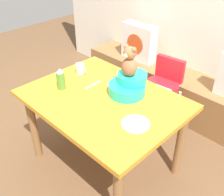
{
  "coord_description": "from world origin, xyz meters",
  "views": [
    {
      "loc": [
        1.29,
        -1.2,
        1.92
      ],
      "look_at": [
        0.0,
        0.1,
        0.69
      ],
      "focal_mm": 42.77,
      "sensor_mm": 36.0,
      "label": 1
    }
  ],
  "objects_px": {
    "pillow_floral_left": "(139,42)",
    "ketchup_bottle": "(61,79)",
    "infant_seat_teal": "(129,85)",
    "teddy_bear": "(129,62)",
    "dining_table": "(103,108)",
    "dinner_plate_near": "(136,124)",
    "coffee_mug": "(80,69)",
    "highchair": "(162,86)"
  },
  "relations": [
    {
      "from": "highchair",
      "to": "dinner_plate_near",
      "type": "height_order",
      "value": "highchair"
    },
    {
      "from": "dining_table",
      "to": "ketchup_bottle",
      "type": "relative_size",
      "value": 6.73
    },
    {
      "from": "pillow_floral_left",
      "to": "ketchup_bottle",
      "type": "xyz_separation_m",
      "value": [
        0.28,
        -1.34,
        0.15
      ]
    },
    {
      "from": "infant_seat_teal",
      "to": "ketchup_bottle",
      "type": "height_order",
      "value": "ketchup_bottle"
    },
    {
      "from": "ketchup_bottle",
      "to": "dinner_plate_near",
      "type": "xyz_separation_m",
      "value": [
        0.75,
        0.07,
        -0.08
      ]
    },
    {
      "from": "infant_seat_teal",
      "to": "highchair",
      "type": "bearing_deg",
      "value": 95.75
    },
    {
      "from": "pillow_floral_left",
      "to": "infant_seat_teal",
      "type": "bearing_deg",
      "value": -54.08
    },
    {
      "from": "highchair",
      "to": "teddy_bear",
      "type": "distance_m",
      "value": 0.77
    },
    {
      "from": "highchair",
      "to": "infant_seat_teal",
      "type": "height_order",
      "value": "infant_seat_teal"
    },
    {
      "from": "teddy_bear",
      "to": "dinner_plate_near",
      "type": "distance_m",
      "value": 0.49
    },
    {
      "from": "coffee_mug",
      "to": "dinner_plate_near",
      "type": "xyz_separation_m",
      "value": [
        0.84,
        -0.2,
        -0.04
      ]
    },
    {
      "from": "highchair",
      "to": "dinner_plate_near",
      "type": "relative_size",
      "value": 3.95
    },
    {
      "from": "infant_seat_teal",
      "to": "dinner_plate_near",
      "type": "height_order",
      "value": "infant_seat_teal"
    },
    {
      "from": "teddy_bear",
      "to": "coffee_mug",
      "type": "bearing_deg",
      "value": -173.31
    },
    {
      "from": "pillow_floral_left",
      "to": "ketchup_bottle",
      "type": "distance_m",
      "value": 1.38
    },
    {
      "from": "ketchup_bottle",
      "to": "pillow_floral_left",
      "type": "bearing_deg",
      "value": 101.89
    },
    {
      "from": "ketchup_bottle",
      "to": "dinner_plate_near",
      "type": "bearing_deg",
      "value": 5.62
    },
    {
      "from": "ketchup_bottle",
      "to": "coffee_mug",
      "type": "height_order",
      "value": "ketchup_bottle"
    },
    {
      "from": "dining_table",
      "to": "infant_seat_teal",
      "type": "relative_size",
      "value": 3.77
    },
    {
      "from": "highchair",
      "to": "coffee_mug",
      "type": "distance_m",
      "value": 0.85
    },
    {
      "from": "dining_table",
      "to": "infant_seat_teal",
      "type": "bearing_deg",
      "value": 64.91
    },
    {
      "from": "coffee_mug",
      "to": "ketchup_bottle",
      "type": "bearing_deg",
      "value": -72.34
    },
    {
      "from": "dining_table",
      "to": "ketchup_bottle",
      "type": "bearing_deg",
      "value": -157.52
    },
    {
      "from": "infant_seat_teal",
      "to": "coffee_mug",
      "type": "xyz_separation_m",
      "value": [
        -0.53,
        -0.06,
        -0.02
      ]
    },
    {
      "from": "pillow_floral_left",
      "to": "dining_table",
      "type": "distance_m",
      "value": 1.36
    },
    {
      "from": "coffee_mug",
      "to": "highchair",
      "type": "bearing_deg",
      "value": 53.91
    },
    {
      "from": "teddy_bear",
      "to": "dinner_plate_near",
      "type": "xyz_separation_m",
      "value": [
        0.31,
        -0.27,
        -0.27
      ]
    },
    {
      "from": "ketchup_bottle",
      "to": "dining_table",
      "type": "bearing_deg",
      "value": 22.48
    },
    {
      "from": "dining_table",
      "to": "highchair",
      "type": "relative_size",
      "value": 1.58
    },
    {
      "from": "pillow_floral_left",
      "to": "infant_seat_teal",
      "type": "distance_m",
      "value": 1.24
    },
    {
      "from": "highchair",
      "to": "ketchup_bottle",
      "type": "bearing_deg",
      "value": -112.49
    },
    {
      "from": "infant_seat_teal",
      "to": "dinner_plate_near",
      "type": "xyz_separation_m",
      "value": [
        0.31,
        -0.27,
        -0.07
      ]
    },
    {
      "from": "pillow_floral_left",
      "to": "dinner_plate_near",
      "type": "relative_size",
      "value": 2.2
    },
    {
      "from": "highchair",
      "to": "dinner_plate_near",
      "type": "bearing_deg",
      "value": -66.7
    },
    {
      "from": "ketchup_bottle",
      "to": "dinner_plate_near",
      "type": "height_order",
      "value": "ketchup_bottle"
    },
    {
      "from": "coffee_mug",
      "to": "infant_seat_teal",
      "type": "bearing_deg",
      "value": 6.74
    },
    {
      "from": "pillow_floral_left",
      "to": "coffee_mug",
      "type": "relative_size",
      "value": 3.67
    },
    {
      "from": "pillow_floral_left",
      "to": "teddy_bear",
      "type": "height_order",
      "value": "teddy_bear"
    },
    {
      "from": "teddy_bear",
      "to": "ketchup_bottle",
      "type": "relative_size",
      "value": 1.35
    },
    {
      "from": "pillow_floral_left",
      "to": "dinner_plate_near",
      "type": "bearing_deg",
      "value": -50.83
    },
    {
      "from": "dining_table",
      "to": "teddy_bear",
      "type": "distance_m",
      "value": 0.44
    },
    {
      "from": "teddy_bear",
      "to": "dinner_plate_near",
      "type": "height_order",
      "value": "teddy_bear"
    }
  ]
}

